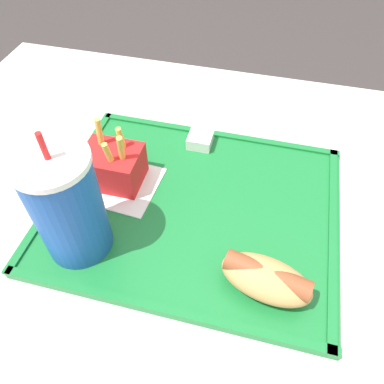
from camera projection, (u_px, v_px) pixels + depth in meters
The scene contains 8 objects.
ground_plane at pixel (190, 375), 1.12m from camera, with size 8.00×8.00×0.00m, color #383333.
dining_table at pixel (189, 327), 0.84m from camera, with size 1.07×0.88×0.75m.
food_tray at pixel (192, 207), 0.57m from camera, with size 0.43×0.35×0.01m.
paper_napkin at pixel (118, 183), 0.60m from camera, with size 0.13×0.12×0.00m.
soda_cup at pixel (67, 206), 0.46m from camera, with size 0.09×0.09×0.20m.
hot_dog_far at pixel (266, 278), 0.46m from camera, with size 0.13×0.08×0.05m.
fries_carton at pixel (113, 166), 0.58m from camera, with size 0.09×0.07×0.11m.
sauce_cup_mayo at pixel (200, 139), 0.65m from camera, with size 0.04×0.04×0.02m.
Camera 1 is at (-0.08, 0.31, 1.21)m, focal length 35.00 mm.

